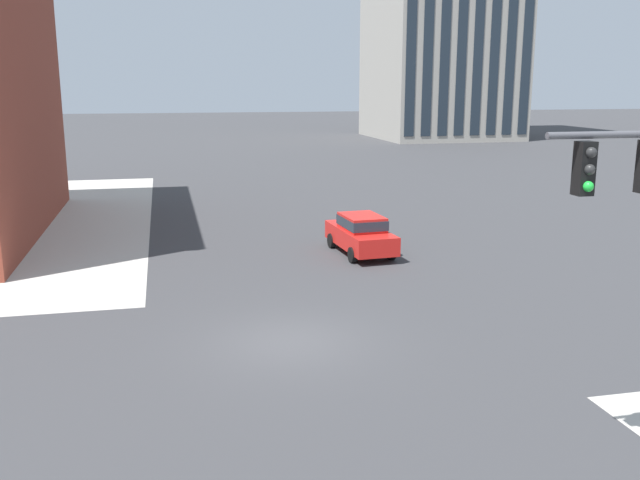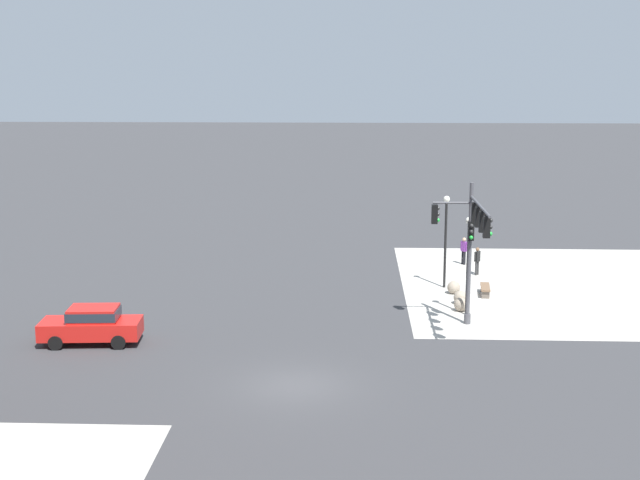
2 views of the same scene
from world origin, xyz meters
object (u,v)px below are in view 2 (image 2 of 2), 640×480
object	(u,v)px
bollard_sphere_curb_a	(461,304)
bench_near_signal	(485,289)
traffic_signal_main	(471,235)
street_lamp_mid_sidewalk	(446,230)
pedestrian_at_curb	(477,259)
car_main_southbound_far	(92,324)
street_lamp_corner_near	(468,253)
bollard_sphere_curb_c	(454,287)
pedestrian_near_bench	(464,249)
bollard_sphere_curb_b	(460,298)

from	to	relation	value
bollard_sphere_curb_a	bench_near_signal	size ratio (longest dim) A/B	0.38
traffic_signal_main	street_lamp_mid_sidewalk	size ratio (longest dim) A/B	1.32
bollard_sphere_curb_a	pedestrian_at_curb	size ratio (longest dim) A/B	0.42
bollard_sphere_curb_a	car_main_southbound_far	xyz separation A→B (m)	(-5.87, 17.08, 0.56)
bench_near_signal	pedestrian_at_curb	size ratio (longest dim) A/B	1.10
bollard_sphere_curb_a	car_main_southbound_far	size ratio (longest dim) A/B	0.16
bench_near_signal	car_main_southbound_far	xyz separation A→B (m)	(-9.11, 18.78, 0.59)
street_lamp_corner_near	street_lamp_mid_sidewalk	xyz separation A→B (m)	(5.38, 0.55, 0.13)
car_main_southbound_far	street_lamp_mid_sidewalk	bearing A→B (deg)	-57.57
bench_near_signal	car_main_southbound_far	distance (m)	20.88
pedestrian_at_curb	street_lamp_corner_near	xyz separation A→B (m)	(-8.39, 1.68, 2.18)
bollard_sphere_curb_c	street_lamp_corner_near	xyz separation A→B (m)	(-4.04, -0.18, 2.79)
bench_near_signal	pedestrian_near_bench	xyz separation A→B (m)	(7.28, 0.27, 0.67)
street_lamp_corner_near	car_main_southbound_far	bearing A→B (deg)	106.88
traffic_signal_main	bollard_sphere_curb_a	xyz separation A→B (m)	(3.54, -0.12, -4.29)
pedestrian_at_curb	bench_near_signal	bearing A→B (deg)	177.79
traffic_signal_main	car_main_southbound_far	distance (m)	17.52
bollard_sphere_curb_b	car_main_southbound_far	xyz separation A→B (m)	(-7.20, 17.21, 0.56)
bench_near_signal	street_lamp_corner_near	bearing A→B (deg)	158.74
street_lamp_corner_near	pedestrian_near_bench	bearing A→B (deg)	-6.31
bench_near_signal	street_lamp_corner_near	xyz separation A→B (m)	(-3.87, 1.51, 2.82)
bollard_sphere_curb_a	bollard_sphere_curb_b	bearing A→B (deg)	-5.58
traffic_signal_main	bollard_sphere_curb_c	distance (m)	8.17
traffic_signal_main	street_lamp_corner_near	world-z (taller)	traffic_signal_main
pedestrian_at_curb	bollard_sphere_curb_c	bearing A→B (deg)	156.90
bollard_sphere_curb_a	street_lamp_mid_sidewalk	distance (m)	5.59
pedestrian_at_curb	street_lamp_mid_sidewalk	bearing A→B (deg)	143.46
bollard_sphere_curb_b	street_lamp_mid_sidewalk	world-z (taller)	street_lamp_mid_sidewalk
traffic_signal_main	pedestrian_near_bench	world-z (taller)	traffic_signal_main
pedestrian_near_bench	street_lamp_corner_near	size ratio (longest dim) A/B	0.35
bollard_sphere_curb_c	car_main_southbound_far	xyz separation A→B (m)	(-9.28, 17.09, 0.56)
bollard_sphere_curb_b	pedestrian_near_bench	distance (m)	9.30
bollard_sphere_curb_c	traffic_signal_main	bearing A→B (deg)	178.90
pedestrian_at_curb	street_lamp_corner_near	world-z (taller)	street_lamp_corner_near
traffic_signal_main	pedestrian_near_bench	xyz separation A→B (m)	(14.07, -1.54, -3.65)
bollard_sphere_curb_c	street_lamp_mid_sidewalk	distance (m)	3.23
bench_near_signal	pedestrian_at_curb	world-z (taller)	pedestrian_at_curb
traffic_signal_main	bollard_sphere_curb_c	bearing A→B (deg)	-1.10
bollard_sphere_curb_c	street_lamp_mid_sidewalk	size ratio (longest dim) A/B	0.14
bollard_sphere_curb_a	pedestrian_at_curb	world-z (taller)	pedestrian_at_curb
traffic_signal_main	car_main_southbound_far	xyz separation A→B (m)	(-2.32, 16.96, -3.73)
bollard_sphere_curb_a	traffic_signal_main	bearing A→B (deg)	178.08
bench_near_signal	pedestrian_near_bench	bearing A→B (deg)	2.16
bollard_sphere_curb_c	pedestrian_near_bench	world-z (taller)	pedestrian_near_bench
bollard_sphere_curb_a	bollard_sphere_curb_b	world-z (taller)	same
bollard_sphere_curb_a	bollard_sphere_curb_c	size ratio (longest dim) A/B	1.00
pedestrian_at_curb	street_lamp_mid_sidewalk	xyz separation A→B (m)	(-3.01, 2.23, 2.31)
bench_near_signal	traffic_signal_main	bearing A→B (deg)	165.02
bollard_sphere_curb_a	pedestrian_at_curb	bearing A→B (deg)	-13.55
bollard_sphere_curb_b	street_lamp_mid_sidewalk	distance (m)	4.53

